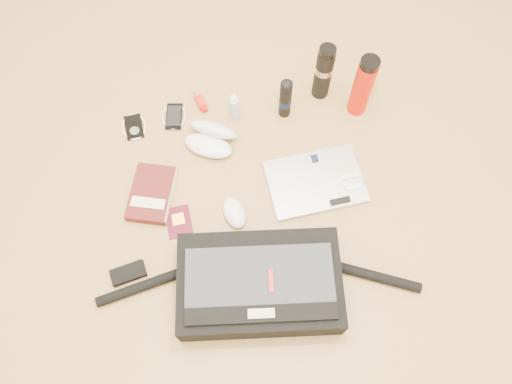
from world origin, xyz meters
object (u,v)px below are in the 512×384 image
(laptop, at_px, (316,182))
(thermos_black, at_px, (324,72))
(book, at_px, (152,194))
(thermos_red, at_px, (363,86))
(messenger_bag, at_px, (259,284))

(laptop, bearing_deg, thermos_black, 71.99)
(book, bearing_deg, thermos_black, 43.45)
(book, distance_m, thermos_red, 0.85)
(thermos_red, bearing_deg, thermos_black, 148.18)
(laptop, distance_m, thermos_red, 0.39)
(laptop, height_order, thermos_black, thermos_black)
(laptop, xyz_separation_m, thermos_red, (0.19, 0.31, 0.13))
(messenger_bag, height_order, book, messenger_bag)
(laptop, xyz_separation_m, thermos_black, (0.06, 0.39, 0.12))
(book, height_order, thermos_red, thermos_red)
(messenger_bag, height_order, thermos_black, thermos_black)
(messenger_bag, distance_m, thermos_red, 0.80)
(book, relative_size, thermos_red, 0.85)
(thermos_black, bearing_deg, thermos_red, -31.82)
(laptop, relative_size, book, 1.54)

